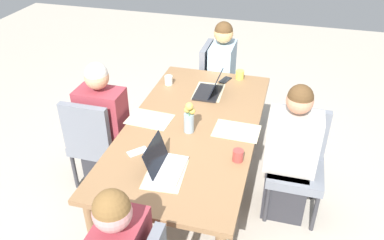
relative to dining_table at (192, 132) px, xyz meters
name	(u,v)px	position (x,y,z in m)	size (l,w,h in m)	color
ground_plane	(192,192)	(0.00, 0.00, -0.66)	(10.00, 10.00, 0.00)	#B2A899
dining_table	(192,132)	(0.00, 0.00, 0.00)	(2.08, 1.05, 0.73)	olive
chair_head_right_left_near	(216,80)	(1.32, 0.08, -0.17)	(0.44, 0.44, 0.90)	slate
person_head_right_left_near	(221,81)	(1.26, 0.01, -0.14)	(0.40, 0.36, 1.19)	#2D2D33
chair_near_left_far	(297,158)	(0.10, -0.87, -0.17)	(0.44, 0.44, 0.90)	slate
person_near_left_far	(290,160)	(0.03, -0.81, -0.14)	(0.36, 0.40, 1.19)	#2D2D33
chair_far_right_near	(95,139)	(-0.09, 0.86, -0.17)	(0.44, 0.44, 0.90)	slate
person_far_right_near	(105,133)	(-0.02, 0.80, -0.14)	(0.36, 0.40, 1.19)	#2D2D33
flower_vase	(190,118)	(-0.09, -0.01, 0.20)	(0.09, 0.09, 0.27)	#8EA8B7
placemat_head_right_left_near	(208,92)	(0.59, 0.00, 0.07)	(0.36, 0.26, 0.00)	beige
placemat_head_left_left_mid	(165,174)	(-0.63, 0.02, 0.07)	(0.36, 0.26, 0.00)	beige
placemat_near_left_far	(237,131)	(0.01, -0.36, 0.07)	(0.36, 0.26, 0.00)	beige
placemat_far_right_near	(150,119)	(-0.01, 0.36, 0.07)	(0.36, 0.26, 0.00)	beige
laptop_head_right_left_near	(210,90)	(0.55, -0.02, 0.11)	(0.32, 0.22, 0.20)	black
laptop_head_left_left_mid	(164,164)	(-0.59, 0.04, 0.11)	(0.32, 0.22, 0.21)	silver
coffee_mug_near_left	(169,80)	(0.64, 0.41, 0.11)	(0.08, 0.08, 0.09)	white
coffee_mug_near_right	(238,155)	(-0.36, -0.43, 0.11)	(0.08, 0.08, 0.09)	#AD3D38
coffee_mug_centre_left	(240,75)	(0.95, -0.23, 0.11)	(0.08, 0.08, 0.09)	#DBC64C
phone_black	(225,80)	(0.87, -0.10, 0.07)	(0.15, 0.07, 0.01)	black
phone_silver	(138,152)	(-0.45, 0.29, 0.07)	(0.15, 0.07, 0.01)	silver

